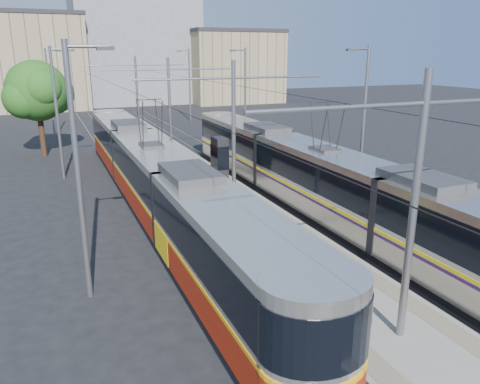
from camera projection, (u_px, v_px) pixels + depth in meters
name	position (u px, v px, depth m)	size (l,w,h in m)	color
ground	(320.00, 281.00, 16.30)	(160.00, 160.00, 0.00)	black
platform	(184.00, 169.00, 31.28)	(4.00, 50.00, 0.30)	gray
tactile_strip_left	(162.00, 169.00, 30.70)	(0.70, 50.00, 0.01)	gray
tactile_strip_right	(204.00, 165.00, 31.77)	(0.70, 50.00, 0.01)	gray
rails	(184.00, 171.00, 31.32)	(8.71, 70.00, 0.03)	gray
track_arrow	(264.00, 354.00, 12.32)	(1.20, 5.00, 0.01)	silver
tram_left	(153.00, 178.00, 23.07)	(2.43, 32.03, 5.50)	black
tram_right	(324.00, 180.00, 22.05)	(2.43, 30.85, 5.50)	black
catenary	(195.00, 107.00, 27.51)	(9.20, 70.00, 7.00)	slate
street_lamps	(166.00, 102.00, 33.66)	(15.18, 38.22, 8.00)	slate
shelter	(220.00, 158.00, 27.41)	(0.75, 1.19, 2.60)	black
tree	(41.00, 92.00, 34.79)	(4.90, 4.53, 7.12)	#382314
building_left	(23.00, 62.00, 63.78)	(16.32, 12.24, 12.76)	gray
building_centre	(134.00, 44.00, 72.53)	(18.36, 14.28, 17.68)	gray
building_right	(233.00, 66.00, 73.37)	(14.28, 10.20, 10.98)	gray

